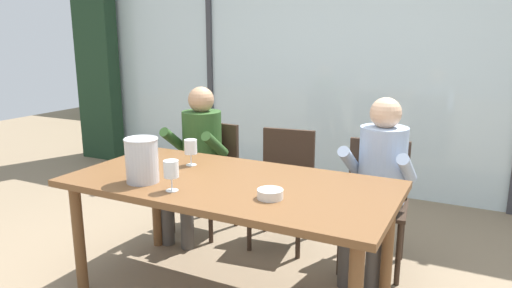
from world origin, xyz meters
TOP-DOWN VIEW (x-y plane):
  - ground at (0.00, 1.00)m, footprint 14.00×14.00m
  - window_glass_panel at (0.00, 2.38)m, footprint 7.15×0.03m
  - window_mullion_left at (-1.61, 2.36)m, footprint 0.06×0.06m
  - hillside_vineyard at (0.00, 6.25)m, footprint 13.15×2.40m
  - curtain_heavy_drape at (-3.22, 2.20)m, footprint 0.56×0.20m
  - dining_table at (0.00, 0.00)m, footprint 1.95×0.96m
  - chair_near_curtain at (-0.70, 0.89)m, footprint 0.46×0.46m
  - chair_left_of_center at (-0.04, 0.92)m, footprint 0.49×0.49m
  - chair_center at (0.69, 0.86)m, footprint 0.49×0.49m
  - person_olive_shirt at (-0.73, 0.75)m, footprint 0.47×0.62m
  - person_pale_blue_shirt at (0.72, 0.75)m, footprint 0.48×0.63m
  - ice_bucket_primary at (-0.44, -0.25)m, footprint 0.20×0.20m
  - tasting_bowl at (0.35, -0.17)m, footprint 0.14×0.14m
  - wine_glass_by_left_taster at (-0.19, -0.30)m, footprint 0.08×0.08m
  - wine_glass_near_bucket at (-0.40, 0.18)m, footprint 0.08×0.08m

SIDE VIEW (x-z plane):
  - ground at x=0.00m, z-range 0.00..0.00m
  - chair_near_curtain at x=-0.70m, z-range 0.07..0.96m
  - chair_left_of_center at x=-0.04m, z-range 0.07..0.96m
  - chair_center at x=0.69m, z-range 0.07..0.96m
  - dining_table at x=0.00m, z-range 0.30..1.06m
  - person_olive_shirt at x=-0.73m, z-range 0.09..1.29m
  - person_pale_blue_shirt at x=0.72m, z-range 0.09..1.29m
  - tasting_bowl at x=0.35m, z-range 0.76..0.81m
  - wine_glass_by_left_taster at x=-0.19m, z-range 0.79..0.96m
  - wine_glass_near_bucket at x=-0.40m, z-range 0.79..0.96m
  - ice_bucket_primary at x=-0.44m, z-range 0.76..1.03m
  - hillside_vineyard at x=0.00m, z-range 0.00..1.92m
  - window_glass_panel at x=0.00m, z-range 0.00..2.60m
  - window_mullion_left at x=-1.61m, z-range 0.00..2.60m
  - curtain_heavy_drape at x=-3.22m, z-range 0.00..2.60m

